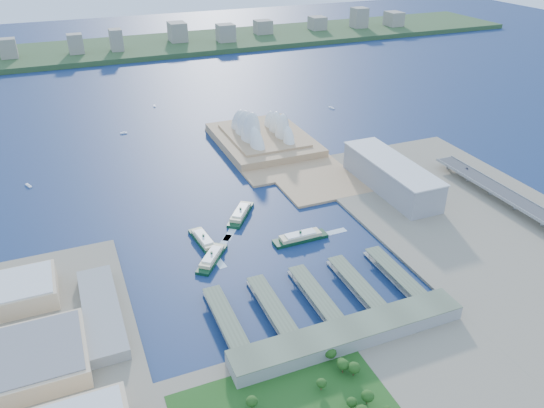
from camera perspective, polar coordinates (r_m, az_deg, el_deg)
name	(u,v)px	position (r m, az deg, el deg)	size (l,w,h in m)	color
ground	(269,258)	(534.62, -0.36, -5.86)	(3000.00, 3000.00, 0.00)	#0E1B43
east_land	(492,233)	(618.95, 22.61, -2.91)	(240.00, 500.00, 3.00)	gray
peninsula	(270,148)	(781.89, -0.22, 6.06)	(135.00, 220.00, 3.00)	tan
far_shore	(121,49)	(1428.83, -15.89, 15.75)	(2200.00, 260.00, 12.00)	#2D4926
opera_house	(263,124)	(787.12, -0.95, 8.60)	(134.00, 180.00, 58.00)	white
toaster_building	(391,176)	(668.94, 12.67, 2.99)	(45.00, 155.00, 35.00)	gray
expressway	(543,221)	(650.94, 27.15, -1.62)	(26.00, 340.00, 11.85)	gray
ferry_wharves	(315,295)	(481.96, 4.61, -9.72)	(184.00, 90.00, 9.30)	#535F47
terminal_building	(349,334)	(440.16, 8.33, -13.69)	(200.00, 28.00, 12.00)	gray
far_skyline	(121,37)	(1402.71, -15.96, 16.92)	(1900.00, 140.00, 55.00)	gray
ferry_a	(204,239)	(560.00, -7.37, -3.71)	(14.14, 55.55, 10.50)	#0C321A
ferry_b	(241,212)	(604.34, -3.40, -0.85)	(14.91, 58.58, 11.08)	#0C321A
ferry_c	(212,256)	(532.29, -6.50, -5.58)	(13.68, 53.74, 10.16)	#0C321A
ferry_d	(300,236)	(560.44, 3.07, -3.41)	(15.18, 59.65, 11.28)	#0C321A
boat_a	(29,185)	(739.33, -24.72, 1.84)	(3.27, 13.08, 2.52)	white
boat_b	(124,133)	(870.50, -15.66, 7.39)	(3.55, 10.14, 2.74)	white
boat_c	(331,108)	(958.95, 6.41, 10.25)	(3.60, 12.36, 2.78)	white
boat_e	(154,106)	(986.12, -12.53, 10.27)	(3.29, 10.33, 2.54)	white
car_c	(467,169)	(728.11, 20.24, 3.60)	(1.81, 4.45, 1.29)	slate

